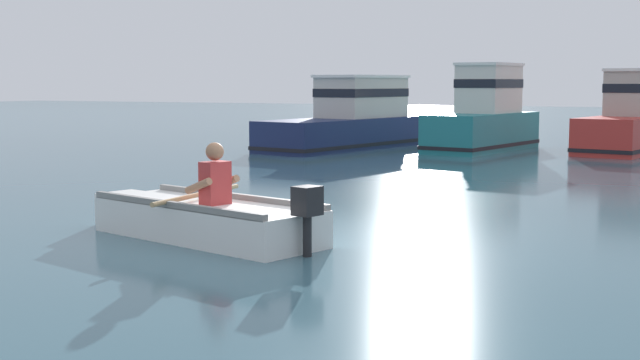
# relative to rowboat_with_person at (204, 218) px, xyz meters

# --- Properties ---
(ground_plane) EXTENTS (120.00, 120.00, 0.00)m
(ground_plane) POSITION_rel_rowboat_with_person_xyz_m (1.25, 0.95, -0.25)
(ground_plane) COLOR #386070
(rowboat_with_person) EXTENTS (3.67, 2.22, 1.19)m
(rowboat_with_person) POSITION_rel_rowboat_with_person_xyz_m (0.00, 0.00, 0.00)
(rowboat_with_person) COLOR white
(rowboat_with_person) RESTS_ON ground
(moored_boat_navy) EXTENTS (3.29, 6.98, 2.11)m
(moored_boat_navy) POSITION_rel_rowboat_with_person_xyz_m (-4.09, 14.61, 0.52)
(moored_boat_navy) COLOR #19234C
(moored_boat_navy) RESTS_ON ground
(moored_boat_teal) EXTENTS (2.41, 4.69, 2.44)m
(moored_boat_teal) POSITION_rel_rowboat_with_person_xyz_m (-0.38, 15.16, 0.65)
(moored_boat_teal) COLOR #1E727A
(moored_boat_teal) RESTS_ON ground
(moored_boat_red) EXTENTS (2.64, 5.44, 2.27)m
(moored_boat_red) POSITION_rel_rowboat_with_person_xyz_m (3.45, 16.52, 0.59)
(moored_boat_red) COLOR #B72D28
(moored_boat_red) RESTS_ON ground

